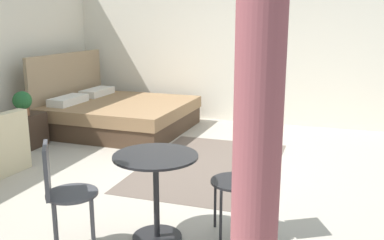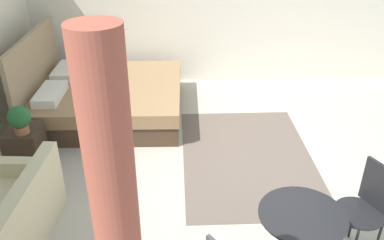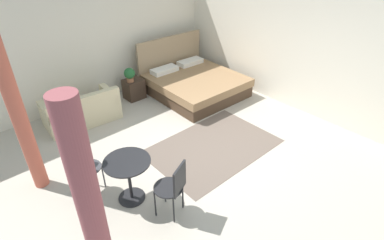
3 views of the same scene
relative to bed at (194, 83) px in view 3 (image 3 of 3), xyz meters
name	(u,v)px [view 3 (image 3 of 3)]	position (x,y,z in m)	size (l,w,h in m)	color
ground_plane	(203,151)	(-1.54, -1.95, -0.29)	(8.70, 9.73, 0.02)	#B2A899
wall_back	(106,40)	(-1.54, 1.42, 1.10)	(8.70, 0.12, 2.76)	silver
wall_right	(297,48)	(1.31, -1.95, 1.10)	(0.12, 6.73, 2.76)	silver
area_rug	(213,146)	(-1.29, -1.98, -0.27)	(2.43, 1.65, 0.01)	#66564C
bed	(194,83)	(0.00, 0.00, 0.00)	(2.07, 2.18, 1.26)	#473323
couch	(82,111)	(-2.76, 0.58, -0.02)	(1.58, 0.96, 0.75)	beige
nightstand	(134,89)	(-1.31, 0.78, -0.03)	(0.45, 0.40, 0.49)	#38281E
potted_plant	(130,74)	(-1.41, 0.74, 0.41)	(0.26, 0.26, 0.35)	#935B3D
balcony_table	(128,173)	(-3.20, -2.07, 0.24)	(0.70, 0.70, 0.74)	black
cafe_chair_near_window	(82,164)	(-3.63, -1.46, 0.28)	(0.56, 0.56, 0.90)	#3F3F44
cafe_chair_near_couch	(174,185)	(-2.89, -2.76, 0.29)	(0.57, 0.57, 0.93)	black
curtain_left	(91,209)	(-4.14, -3.05, 0.99)	(0.25, 0.25, 2.54)	#994C51
curtain_right	(20,119)	(-4.14, -0.80, 0.99)	(0.22, 0.22, 2.54)	#C15B47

